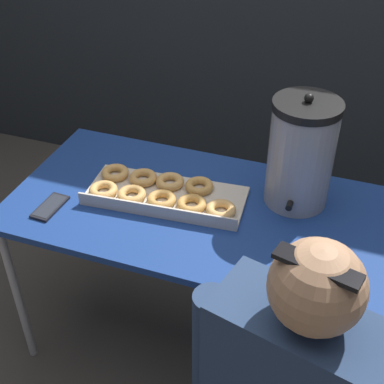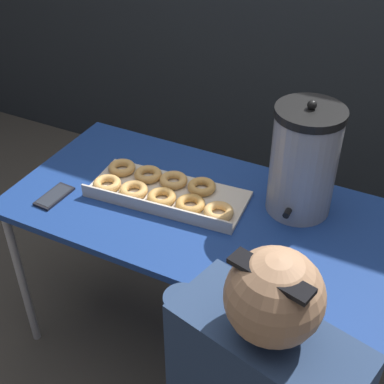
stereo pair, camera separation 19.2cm
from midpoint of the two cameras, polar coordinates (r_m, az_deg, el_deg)
name	(u,v)px [view 1 (the left image)]	position (r m, az deg, el deg)	size (l,w,h in m)	color
ground_plane	(202,340)	(2.48, -1.26, -15.57)	(12.00, 12.00, 0.00)	#4C473F
folding_table	(204,218)	(1.97, -1.53, -2.92)	(1.43, 0.72, 0.75)	navy
donut_box	(162,193)	(1.98, -6.01, -0.22)	(0.61, 0.29, 0.05)	beige
coffee_urn	(301,154)	(1.88, 8.73, 3.98)	(0.24, 0.27, 0.43)	#939399
cell_phone	(50,207)	(2.03, -17.55, -1.62)	(0.08, 0.16, 0.01)	black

